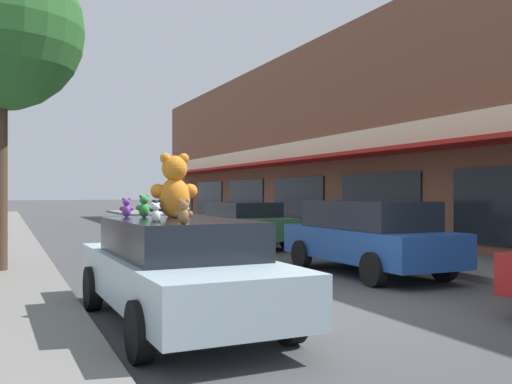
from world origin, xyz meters
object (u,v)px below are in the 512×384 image
(teddy_bear_cream, at_px, (184,208))
(teddy_bear_green, at_px, (144,206))
(teddy_bear_giant, at_px, (174,187))
(teddy_bear_white, at_px, (156,213))
(teddy_bear_pink, at_px, (155,210))
(parked_car_far_right, at_px, (242,222))
(teddy_bear_purple, at_px, (126,207))
(teddy_bear_brown, at_px, (184,212))
(teddy_bear_yellow, at_px, (184,213))
(teddy_bear_black, at_px, (157,210))
(parked_car_far_center, at_px, (367,235))
(teddy_bear_red, at_px, (169,209))
(plush_art_car, at_px, (178,268))

(teddy_bear_cream, xyz_separation_m, teddy_bear_green, (-0.64, -0.17, 0.03))
(teddy_bear_giant, distance_m, teddy_bear_white, 0.98)
(teddy_bear_green, distance_m, teddy_bear_pink, 0.18)
(teddy_bear_pink, bearing_deg, parked_car_far_right, -84.40)
(teddy_bear_cream, xyz_separation_m, teddy_bear_white, (-0.80, -1.50, -0.01))
(teddy_bear_purple, bearing_deg, teddy_bear_giant, 134.06)
(teddy_bear_white, bearing_deg, parked_car_far_right, -119.48)
(teddy_bear_brown, height_order, teddy_bear_green, teddy_bear_green)
(teddy_bear_brown, bearing_deg, teddy_bear_giant, -75.36)
(teddy_bear_giant, relative_size, teddy_bear_yellow, 4.01)
(teddy_bear_black, bearing_deg, teddy_bear_cream, -101.44)
(teddy_bear_pink, bearing_deg, teddy_bear_purple, -17.36)
(teddy_bear_pink, height_order, parked_car_far_center, teddy_bear_pink)
(teddy_bear_brown, distance_m, teddy_bear_green, 1.97)
(teddy_bear_red, distance_m, teddy_bear_brown, 1.87)
(plush_art_car, xyz_separation_m, teddy_bear_cream, (0.37, 0.99, 0.77))
(teddy_bear_black, bearing_deg, teddy_bear_purple, -48.93)
(teddy_bear_yellow, height_order, parked_car_far_right, teddy_bear_yellow)
(teddy_bear_green, height_order, parked_car_far_center, teddy_bear_green)
(teddy_bear_cream, bearing_deg, parked_car_far_center, -96.06)
(teddy_bear_black, height_order, teddy_bear_brown, teddy_bear_brown)
(teddy_bear_cream, distance_m, parked_car_far_center, 5.01)
(teddy_bear_cream, height_order, teddy_bear_pink, teddy_bear_cream)
(teddy_bear_giant, distance_m, teddy_bear_black, 0.42)
(teddy_bear_yellow, relative_size, teddy_bear_red, 0.94)
(teddy_bear_giant, relative_size, teddy_bear_pink, 4.16)
(parked_car_far_right, bearing_deg, teddy_bear_black, -118.52)
(teddy_bear_black, height_order, parked_car_far_right, teddy_bear_black)
(plush_art_car, distance_m, teddy_bear_green, 1.18)
(teddy_bear_yellow, bearing_deg, plush_art_car, -75.16)
(plush_art_car, height_order, teddy_bear_green, teddy_bear_green)
(teddy_bear_black, height_order, teddy_bear_cream, teddy_bear_cream)
(teddy_bear_yellow, relative_size, teddy_bear_cream, 0.84)
(teddy_bear_cream, bearing_deg, teddy_bear_pink, 91.47)
(teddy_bear_brown, height_order, teddy_bear_purple, teddy_bear_brown)
(teddy_bear_black, height_order, teddy_bear_yellow, teddy_bear_black)
(teddy_bear_giant, relative_size, teddy_bear_black, 3.47)
(teddy_bear_black, relative_size, teddy_bear_pink, 1.20)
(teddy_bear_red, height_order, teddy_bear_pink, teddy_bear_red)
(teddy_bear_yellow, xyz_separation_m, teddy_bear_brown, (-0.18, -0.62, 0.03))
(teddy_bear_pink, height_order, parked_car_far_right, teddy_bear_pink)
(teddy_bear_pink, distance_m, parked_car_far_center, 5.59)
(teddy_bear_purple, xyz_separation_m, parked_car_far_right, (5.44, 8.70, -0.75))
(teddy_bear_giant, xyz_separation_m, teddy_bear_cream, (0.34, 0.69, -0.30))
(teddy_bear_brown, bearing_deg, teddy_bear_white, -50.03)
(teddy_bear_pink, bearing_deg, parked_car_far_center, -122.34)
(teddy_bear_giant, distance_m, parked_car_far_center, 5.64)
(teddy_bear_white, xyz_separation_m, parked_car_far_center, (5.40, 3.35, -0.66))
(teddy_bear_cream, bearing_deg, teddy_bear_giant, 125.69)
(teddy_bear_cream, xyz_separation_m, teddy_bear_pink, (-0.51, -0.29, -0.02))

